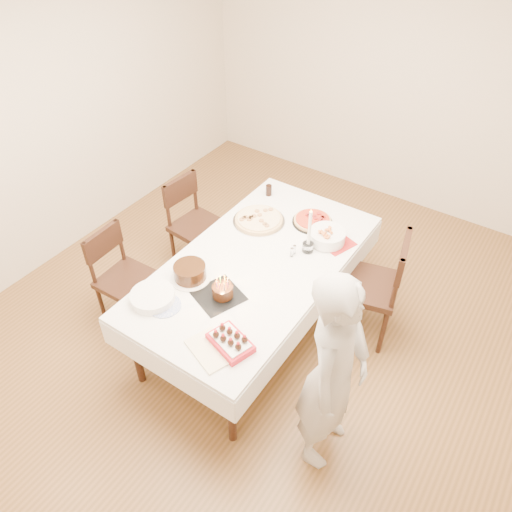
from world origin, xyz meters
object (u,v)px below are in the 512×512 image
Objects in this scene: pizza_pepperoni at (312,221)px; taper_candle at (309,231)px; strawberry_box at (230,342)px; chair_left_savory at (199,227)px; dining_table at (256,297)px; chair_right_savory at (367,285)px; chair_left_dessert at (127,280)px; cola_glass at (269,190)px; person at (334,375)px; pizza_white at (259,220)px; birthday_cake at (222,287)px; pasta_bowl at (327,236)px; layer_cake at (190,272)px.

taper_candle reaches higher than pizza_pepperoni.
chair_left_savory is at bearing 136.98° from strawberry_box.
chair_left_savory is at bearing 157.24° from dining_table.
chair_right_savory is 1.95m from chair_left_dessert.
person is at bearing -45.74° from cola_glass.
chair_left_dessert is at bearing -125.57° from pizza_white.
person is at bearing -31.93° from dining_table.
chair_left_savory is 1.26m from taper_candle.
pizza_white is 1.30× the size of pizza_pepperoni.
chair_right_savory is 1.22m from birthday_cake.
strawberry_box is at bearing -90.62° from pasta_bowl.
person is 1.56m from pizza_pepperoni.
chair_right_savory is 0.67m from taper_candle.
birthday_cake is at bearing -108.50° from pasta_bowl.
person reaches higher than strawberry_box.
chair_left_savory is at bearing -94.86° from chair_left_dessert.
birthday_cake is at bearing -2.70° from layer_cake.
pasta_bowl is 0.99× the size of strawberry_box.
dining_table is at bearing -63.01° from cola_glass.
pizza_white is 0.45m from pizza_pepperoni.
cola_glass is at bearing 111.35° from pizza_white.
pizza_white is at bearing 87.78° from layer_cake.
chair_left_dessert is 0.74m from layer_cake.
pizza_pepperoni is 1.13× the size of layer_cake.
dining_table is 14.22× the size of birthday_cake.
chair_left_dessert is (-0.94, -0.50, 0.07)m from dining_table.
person is at bearing 157.47° from chair_left_savory.
chair_left_dessert is (-0.04, -0.87, -0.01)m from chair_left_savory.
birthday_cake is at bearing 74.60° from person.
chair_left_savory is 3.16× the size of strawberry_box.
person is 0.68m from strawberry_box.
chair_left_dessert is 3.06× the size of strawberry_box.
dining_table is 5.28× the size of taper_candle.
pizza_white is at bearing 169.10° from chair_right_savory.
person is 3.88× the size of taper_candle.
chair_right_savory is 1.16m from person.
pasta_bowl is at bearing 56.18° from layer_cake.
dining_table is 0.98m from chair_left_savory.
chair_left_savory reaches higher than strawberry_box.
pizza_white is 4.36× the size of cola_glass.
dining_table is 0.76m from pasta_bowl.
birthday_cake is (-0.25, -0.77, -0.12)m from taper_candle.
pizza_pepperoni is 2.26× the size of birthday_cake.
dining_table is at bearing 90.88° from birthday_cake.
birthday_cake is (-0.32, -0.96, 0.03)m from pasta_bowl.
dining_table is 4.85× the size of pizza_white.
pizza_white and pizza_pepperoni have the same top height.
birthday_cake is at bearing 143.56° from chair_left_savory.
person is at bearing -60.21° from pasta_bowl.
chair_left_savory is 1.27m from birthday_cake.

